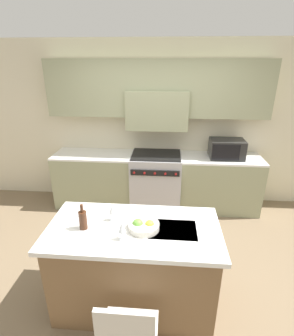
# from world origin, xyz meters

# --- Properties ---
(ground_plane) EXTENTS (10.00, 10.00, 0.00)m
(ground_plane) POSITION_xyz_m (0.00, 0.00, 0.00)
(ground_plane) COLOR #7A664C
(back_cabinetry) EXTENTS (10.00, 0.46, 2.70)m
(back_cabinetry) POSITION_xyz_m (0.00, 1.85, 1.59)
(back_cabinetry) COLOR beige
(back_cabinetry) RESTS_ON ground_plane
(back_counter) EXTENTS (3.42, 0.62, 0.92)m
(back_counter) POSITION_xyz_m (0.00, 1.60, 0.46)
(back_counter) COLOR gray
(back_counter) RESTS_ON ground_plane
(range_stove) EXTENTS (0.82, 0.70, 0.95)m
(range_stove) POSITION_xyz_m (0.00, 1.58, 0.48)
(range_stove) COLOR #B7B7BC
(range_stove) RESTS_ON ground_plane
(microwave) EXTENTS (0.53, 0.37, 0.30)m
(microwave) POSITION_xyz_m (1.12, 1.60, 1.07)
(microwave) COLOR black
(microwave) RESTS_ON back_counter
(kitchen_island) EXTENTS (1.62, 0.83, 0.93)m
(kitchen_island) POSITION_xyz_m (-0.11, -0.42, 0.47)
(kitchen_island) COLOR brown
(kitchen_island) RESTS_ON ground_plane
(wine_bottle) EXTENTS (0.07, 0.07, 0.25)m
(wine_bottle) POSITION_xyz_m (-0.57, -0.47, 1.03)
(wine_bottle) COLOR #422314
(wine_bottle) RESTS_ON kitchen_island
(wine_glass_near) EXTENTS (0.07, 0.07, 0.18)m
(wine_glass_near) POSITION_xyz_m (-0.19, -0.59, 1.06)
(wine_glass_near) COLOR white
(wine_glass_near) RESTS_ON kitchen_island
(wine_glass_far) EXTENTS (0.07, 0.07, 0.18)m
(wine_glass_far) POSITION_xyz_m (-0.33, -0.31, 1.06)
(wine_glass_far) COLOR white
(wine_glass_far) RESTS_ON kitchen_island
(fruit_bowl) EXTENTS (0.29, 0.29, 0.10)m
(fruit_bowl) POSITION_xyz_m (-0.02, -0.43, 0.97)
(fruit_bowl) COLOR silver
(fruit_bowl) RESTS_ON kitchen_island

